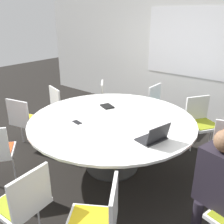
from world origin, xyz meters
name	(u,v)px	position (x,y,z in m)	size (l,w,h in m)	color
ground_plane	(112,166)	(0.00, 0.00, 0.00)	(16.00, 16.00, 0.00)	black
wall_back	(190,53)	(0.00, 2.42, 1.35)	(8.00, 0.07, 2.70)	silver
conference_table	(112,125)	(0.00, 0.00, 0.67)	(2.24, 2.24, 0.76)	#333333
chair_2	(201,119)	(0.76, 1.32, 0.51)	(0.59, 0.60, 0.85)	white
chair_3	(160,104)	(-0.09, 1.52, 0.51)	(0.43, 0.45, 0.85)	white
chair_4	(109,99)	(-1.01, 1.14, 0.51)	(0.60, 0.61, 0.85)	white
chair_5	(62,105)	(-1.48, 0.36, 0.51)	(0.54, 0.53, 0.85)	white
chair_6	(25,118)	(-1.46, -0.43, 0.51)	(0.53, 0.51, 0.85)	white
chair_8	(24,200)	(0.19, -1.51, 0.51)	(0.45, 0.47, 0.85)	white
chair_9	(98,220)	(0.87, -1.25, 0.51)	(0.59, 0.60, 0.85)	white
person_0	(217,181)	(1.53, -0.39, 0.70)	(0.40, 0.32, 1.20)	#231E28
laptop	(154,137)	(0.76, -0.19, 0.81)	(0.31, 0.38, 0.21)	#232326
spiral_notebook	(107,106)	(-0.35, 0.31, 0.77)	(0.25, 0.22, 0.02)	black
cell_phone	(77,122)	(-0.28, -0.38, 0.76)	(0.15, 0.09, 0.01)	black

